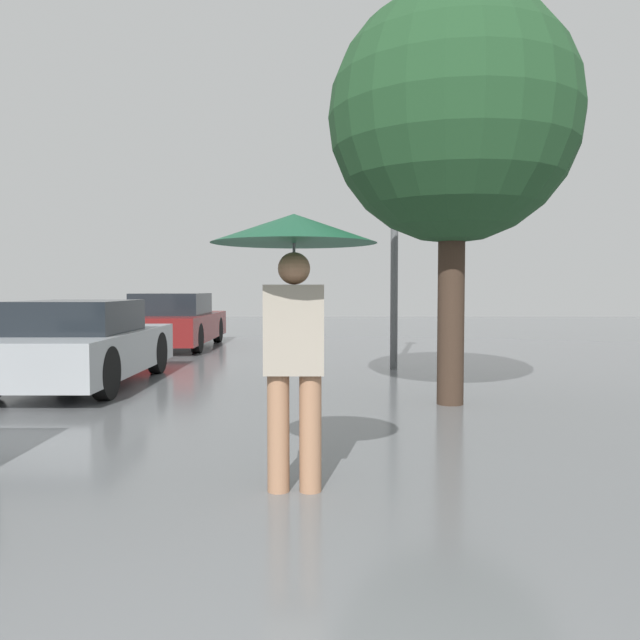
# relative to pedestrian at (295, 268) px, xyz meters

# --- Properties ---
(pedestrian) EXTENTS (1.13, 1.13, 1.91)m
(pedestrian) POSITION_rel_pedestrian_xyz_m (0.00, 0.00, 0.00)
(pedestrian) COLOR #9E7051
(pedestrian) RESTS_ON ground_plane
(parked_car_middle) EXTENTS (1.66, 4.00, 1.23)m
(parked_car_middle) POSITION_rel_pedestrian_xyz_m (-3.26, 4.74, -0.96)
(parked_car_middle) COLOR #9EA3A8
(parked_car_middle) RESTS_ON ground_plane
(parked_car_farthest) EXTENTS (1.79, 4.42, 1.29)m
(parked_car_farthest) POSITION_rel_pedestrian_xyz_m (-3.30, 10.58, -0.94)
(parked_car_farthest) COLOR maroon
(parked_car_farthest) RESTS_ON ground_plane
(tree) EXTENTS (2.96, 2.96, 4.90)m
(tree) POSITION_rel_pedestrian_xyz_m (1.75, 3.25, 1.86)
(tree) COLOR #38281E
(tree) RESTS_ON ground_plane
(street_lamp) EXTENTS (0.31, 0.31, 4.60)m
(street_lamp) POSITION_rel_pedestrian_xyz_m (1.46, 6.51, 1.29)
(street_lamp) COLOR #515456
(street_lamp) RESTS_ON ground_plane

